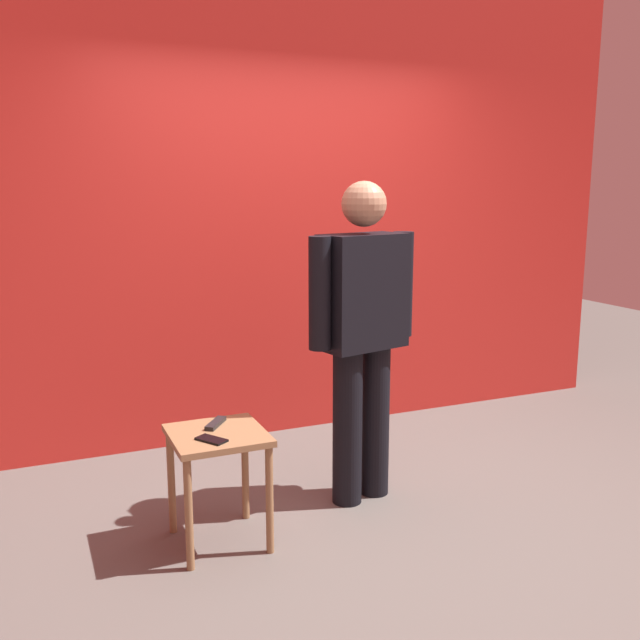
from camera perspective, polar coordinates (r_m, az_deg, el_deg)
ground_plane at (r=3.69m, az=6.48°, el=-16.06°), size 12.00×12.00×0.00m
back_wall_red at (r=4.71m, az=-2.71°, el=10.72°), size 5.11×0.12×3.31m
standing_person at (r=3.65m, az=3.47°, el=-0.53°), size 0.67×0.32×1.69m
side_table at (r=3.35m, az=-8.31°, el=-10.70°), size 0.43×0.43×0.55m
cell_phone at (r=3.21m, az=-8.83°, el=-9.60°), size 0.14×0.16×0.01m
tv_remote at (r=3.40m, az=-8.49°, el=-8.32°), size 0.14×0.16×0.02m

